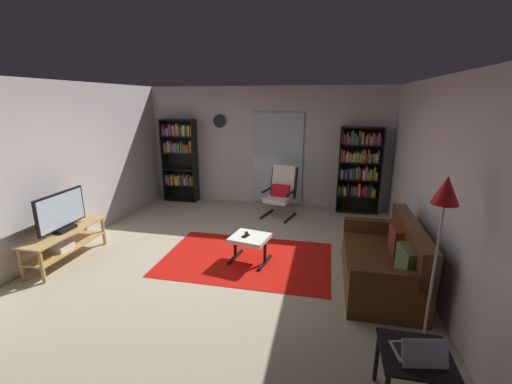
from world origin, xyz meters
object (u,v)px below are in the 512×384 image
at_px(cell_phone, 246,236).
at_px(television, 61,213).
at_px(tv_stand, 65,241).
at_px(laptop, 420,352).
at_px(wall_clock, 220,121).
at_px(side_table, 414,365).
at_px(tv_remote, 247,234).
at_px(bookshelf_near_tv, 180,156).
at_px(leather_sofa, 385,263).
at_px(lounge_armchair, 281,190).
at_px(floor_lamp_by_sofa, 444,208).
at_px(bookshelf_near_sofa, 359,167).
at_px(ottoman, 250,241).

bearing_deg(cell_phone, television, -150.38).
xyz_separation_m(tv_stand, laptop, (4.43, -1.61, 0.24)).
bearing_deg(wall_clock, side_table, -57.94).
relative_size(tv_remote, side_table, 0.28).
relative_size(bookshelf_near_tv, tv_remote, 13.16).
bearing_deg(leather_sofa, lounge_armchair, 125.06).
height_order(television, floor_lamp_by_sofa, floor_lamp_by_sofa).
height_order(lounge_armchair, cell_phone, lounge_armchair).
bearing_deg(wall_clock, bookshelf_near_tv, -170.90).
distance_m(leather_sofa, tv_remote, 1.92).
bearing_deg(bookshelf_near_tv, lounge_armchair, -13.51).
distance_m(television, lounge_armchair, 3.88).
height_order(bookshelf_near_sofa, lounge_armchair, bookshelf_near_sofa).
bearing_deg(side_table, television, 160.30).
relative_size(television, ottoman, 1.46).
relative_size(television, laptop, 2.40).
bearing_deg(wall_clock, tv_remote, -65.05).
height_order(leather_sofa, side_table, leather_sofa).
relative_size(floor_lamp_by_sofa, wall_clock, 5.88).
bearing_deg(tv_stand, bookshelf_near_tv, 83.61).
xyz_separation_m(leather_sofa, wall_clock, (-3.19, 3.13, 1.54)).
relative_size(television, lounge_armchair, 0.86).
xyz_separation_m(bookshelf_near_sofa, floor_lamp_by_sofa, (0.34, -4.10, 0.47)).
xyz_separation_m(leather_sofa, ottoman, (-1.84, 0.28, 0.02)).
bearing_deg(laptop, bookshelf_near_tv, 129.78).
xyz_separation_m(television, cell_phone, (2.59, 0.53, -0.34)).
height_order(television, bookshelf_near_tv, bookshelf_near_tv).
bearing_deg(tv_remote, lounge_armchair, 58.78).
xyz_separation_m(cell_phone, wall_clock, (-1.30, 2.87, 1.45)).
relative_size(ottoman, wall_clock, 2.07).
bearing_deg(wall_clock, tv_stand, -110.75).
distance_m(lounge_armchair, side_table, 4.55).
xyz_separation_m(television, ottoman, (2.65, 0.55, -0.42)).
distance_m(lounge_armchair, laptop, 4.59).
height_order(bookshelf_near_tv, ottoman, bookshelf_near_tv).
bearing_deg(cell_phone, floor_lamp_by_sofa, -15.63).
height_order(floor_lamp_by_sofa, laptop, floor_lamp_by_sofa).
height_order(tv_stand, wall_clock, wall_clock).
xyz_separation_m(tv_remote, cell_phone, (-0.00, -0.07, -0.00)).
xyz_separation_m(bookshelf_near_tv, side_table, (4.05, -4.84, -0.65)).
height_order(television, ottoman, television).
height_order(bookshelf_near_tv, laptop, bookshelf_near_tv).
relative_size(leather_sofa, ottoman, 2.84).
distance_m(leather_sofa, wall_clock, 4.73).
relative_size(floor_lamp_by_sofa, side_table, 3.37).
xyz_separation_m(cell_phone, laptop, (1.84, -2.16, 0.15)).
bearing_deg(side_table, leather_sofa, 87.75).
bearing_deg(bookshelf_near_sofa, laptop, -89.03).
xyz_separation_m(side_table, laptop, (0.01, -0.04, 0.15)).
distance_m(television, laptop, 4.72).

